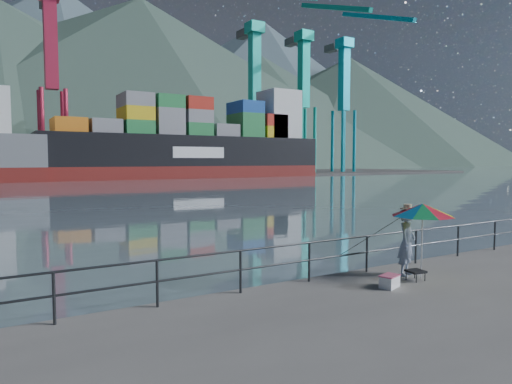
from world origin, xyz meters
TOP-DOWN VIEW (x-y plane):
  - harbor_water at (0.00, 130.00)m, footprint 500.00×280.00m
  - far_dock at (10.00, 93.00)m, footprint 200.00×40.00m
  - guardrail at (0.00, 1.70)m, footprint 22.00×0.06m
  - mountains at (38.82, 207.75)m, footprint 600.00×332.80m
  - port_cranes at (31.00, 84.00)m, footprint 116.00×28.00m
  - container_stacks at (31.29, 93.45)m, footprint 58.00×5.40m
  - fisherman at (3.63, 0.86)m, footprint 0.77×0.65m
  - beach_umbrella at (3.71, 0.44)m, footprint 2.11×2.11m
  - folding_stool at (3.41, 0.36)m, footprint 0.47×0.47m
  - cooler_bag at (2.34, 0.25)m, footprint 0.56×0.45m
  - fishing_rod at (3.38, 1.99)m, footprint 0.67×1.79m
  - container_ship at (29.14, 73.65)m, footprint 53.50×8.92m

SIDE VIEW (x-z plane):
  - harbor_water at x=0.00m, z-range 0.00..0.00m
  - far_dock at x=10.00m, z-range -0.20..0.20m
  - fishing_rod at x=3.38m, z-range -0.67..0.67m
  - cooler_bag at x=2.34m, z-range 0.00..0.28m
  - folding_stool at x=3.41m, z-range 0.01..0.28m
  - guardrail at x=0.00m, z-range 0.01..1.03m
  - fisherman at x=3.63m, z-range 0.00..1.78m
  - beach_umbrella at x=3.71m, z-range 0.82..2.79m
  - container_stacks at x=31.29m, z-range -1.17..6.63m
  - container_ship at x=29.14m, z-range -3.16..14.94m
  - port_cranes at x=31.00m, z-range -3.20..35.20m
  - mountains at x=38.82m, z-range -4.45..75.55m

